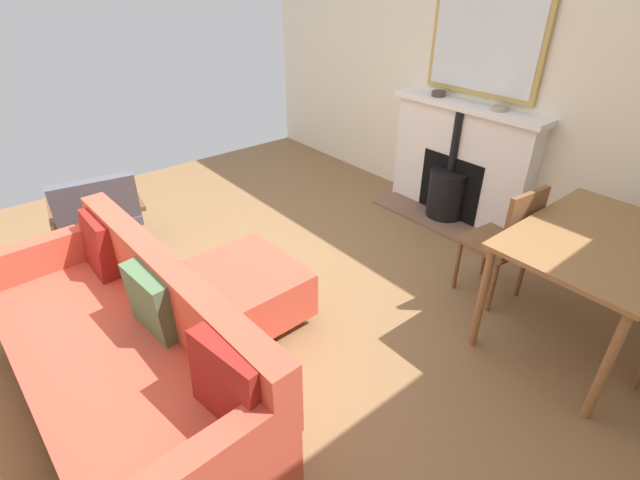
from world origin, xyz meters
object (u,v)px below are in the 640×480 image
(mantel_bowl_far, at_px, (500,108))
(armchair_accent, at_px, (98,211))
(sofa, at_px, (127,354))
(ottoman, at_px, (251,287))
(mantel_bowl_near, at_px, (439,93))
(fireplace, at_px, (457,169))
(dining_chair_near_fireplace, at_px, (508,237))
(dining_table, at_px, (598,251))

(mantel_bowl_far, relative_size, armchair_accent, 0.17)
(sofa, distance_m, armchair_accent, 1.68)
(sofa, bearing_deg, ottoman, -165.55)
(mantel_bowl_near, xyz_separation_m, ottoman, (2.34, 0.40, -0.86))
(armchair_accent, bearing_deg, ottoman, 110.38)
(fireplace, relative_size, mantel_bowl_far, 11.22)
(dining_chair_near_fireplace, bearing_deg, armchair_accent, -49.57)
(fireplace, distance_m, sofa, 3.22)
(armchair_accent, xyz_separation_m, dining_table, (-2.02, 2.91, 0.24))
(mantel_bowl_far, xyz_separation_m, sofa, (3.22, 0.01, -0.74))
(fireplace, height_order, mantel_bowl_near, mantel_bowl_near)
(fireplace, height_order, sofa, fireplace)
(mantel_bowl_near, height_order, dining_table, mantel_bowl_near)
(ottoman, bearing_deg, sofa, 14.45)
(mantel_bowl_near, bearing_deg, fireplace, 86.91)
(mantel_bowl_far, height_order, armchair_accent, mantel_bowl_far)
(mantel_bowl_near, distance_m, sofa, 3.37)
(mantel_bowl_far, bearing_deg, mantel_bowl_near, -90.00)
(sofa, xyz_separation_m, ottoman, (-0.89, -0.23, -0.11))
(sofa, distance_m, dining_chair_near_fireplace, 2.48)
(mantel_bowl_near, distance_m, dining_chair_near_fireplace, 1.70)
(fireplace, distance_m, mantel_bowl_far, 0.69)
(fireplace, xyz_separation_m, mantel_bowl_near, (-0.02, -0.33, 0.63))
(fireplace, distance_m, armchair_accent, 3.14)
(mantel_bowl_far, distance_m, dining_table, 1.59)
(ottoman, height_order, dining_table, dining_table)
(mantel_bowl_far, bearing_deg, fireplace, -86.57)
(mantel_bowl_near, xyz_separation_m, dining_table, (0.84, 1.90, -0.44))
(fireplace, xyz_separation_m, dining_chair_near_fireplace, (0.83, 1.02, 0.04))
(mantel_bowl_far, relative_size, ottoman, 0.18)
(fireplace, distance_m, dining_chair_near_fireplace, 1.32)
(sofa, height_order, armchair_accent, sofa)
(mantel_bowl_near, distance_m, ottoman, 2.52)
(mantel_bowl_far, distance_m, sofa, 3.31)
(ottoman, xyz_separation_m, dining_chair_near_fireplace, (-1.49, 0.95, 0.27))
(fireplace, bearing_deg, ottoman, 1.85)
(ottoman, relative_size, armchair_accent, 0.97)
(sofa, xyz_separation_m, dining_chair_near_fireplace, (-2.37, 0.72, 0.15))
(armchair_accent, bearing_deg, sofa, 77.62)
(armchair_accent, height_order, dining_table, armchair_accent)
(dining_table, bearing_deg, fireplace, -117.63)
(dining_table, bearing_deg, mantel_bowl_far, -123.38)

